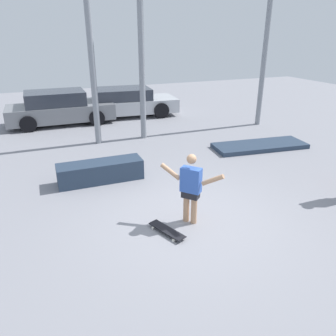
{
  "coord_description": "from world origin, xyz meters",
  "views": [
    {
      "loc": [
        -2.67,
        -5.19,
        3.57
      ],
      "look_at": [
        -0.04,
        1.28,
        0.66
      ],
      "focal_mm": 35.0,
      "sensor_mm": 36.0,
      "label": 1
    }
  ],
  "objects_px": {
    "skateboard": "(167,230)",
    "parked_car_grey": "(59,108)",
    "manual_pad": "(260,146)",
    "parked_car_silver": "(125,102)",
    "grind_box": "(101,171)",
    "skateboarder": "(191,186)"
  },
  "relations": [
    {
      "from": "skateboarder",
      "to": "grind_box",
      "type": "bearing_deg",
      "value": 164.29
    },
    {
      "from": "parked_car_grey",
      "to": "parked_car_silver",
      "type": "bearing_deg",
      "value": 7.17
    },
    {
      "from": "manual_pad",
      "to": "parked_car_grey",
      "type": "xyz_separation_m",
      "value": [
        -5.82,
        5.74,
        0.58
      ]
    },
    {
      "from": "skateboard",
      "to": "parked_car_grey",
      "type": "relative_size",
      "value": 0.2
    },
    {
      "from": "skateboarder",
      "to": "parked_car_grey",
      "type": "distance_m",
      "value": 9.17
    },
    {
      "from": "skateboard",
      "to": "grind_box",
      "type": "bearing_deg",
      "value": 171.61
    },
    {
      "from": "skateboarder",
      "to": "skateboard",
      "type": "relative_size",
      "value": 1.7
    },
    {
      "from": "grind_box",
      "to": "manual_pad",
      "type": "xyz_separation_m",
      "value": [
        5.41,
        0.61,
        -0.19
      ]
    },
    {
      "from": "skateboard",
      "to": "grind_box",
      "type": "height_order",
      "value": "grind_box"
    },
    {
      "from": "grind_box",
      "to": "parked_car_silver",
      "type": "height_order",
      "value": "parked_car_silver"
    },
    {
      "from": "skateboarder",
      "to": "parked_car_silver",
      "type": "distance_m",
      "value": 9.45
    },
    {
      "from": "skateboarder",
      "to": "parked_car_grey",
      "type": "height_order",
      "value": "skateboarder"
    },
    {
      "from": "grind_box",
      "to": "parked_car_grey",
      "type": "distance_m",
      "value": 6.38
    },
    {
      "from": "skateboard",
      "to": "manual_pad",
      "type": "height_order",
      "value": "manual_pad"
    },
    {
      "from": "skateboard",
      "to": "parked_car_grey",
      "type": "bearing_deg",
      "value": 164.89
    },
    {
      "from": "skateboard",
      "to": "parked_car_silver",
      "type": "bearing_deg",
      "value": 147.41
    },
    {
      "from": "skateboarder",
      "to": "grind_box",
      "type": "relative_size",
      "value": 0.68
    },
    {
      "from": "skateboarder",
      "to": "parked_car_silver",
      "type": "bearing_deg",
      "value": 131.27
    },
    {
      "from": "skateboard",
      "to": "manual_pad",
      "type": "relative_size",
      "value": 0.28
    },
    {
      "from": "manual_pad",
      "to": "parked_car_grey",
      "type": "distance_m",
      "value": 8.19
    },
    {
      "from": "skateboard",
      "to": "manual_pad",
      "type": "bearing_deg",
      "value": 104.49
    },
    {
      "from": "grind_box",
      "to": "skateboarder",
      "type": "bearing_deg",
      "value": -64.48
    }
  ]
}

